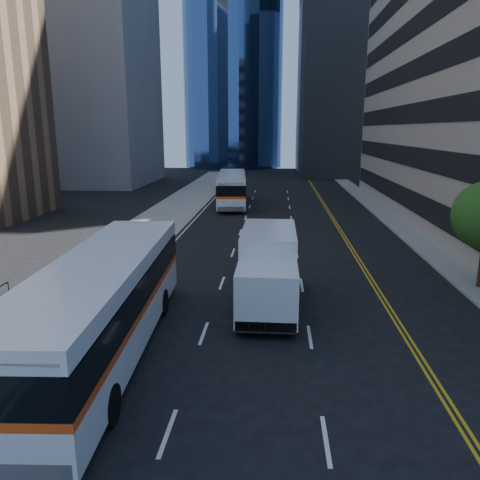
# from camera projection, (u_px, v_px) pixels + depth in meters

# --- Properties ---
(ground) EXTENTS (160.00, 160.00, 0.00)m
(ground) POSITION_uv_depth(u_px,v_px,m) (299.00, 362.00, 15.54)
(ground) COLOR black
(ground) RESTS_ON ground
(sidewalk_west) EXTENTS (5.00, 90.00, 0.15)m
(sidewalk_west) POSITION_uv_depth(u_px,v_px,m) (164.00, 218.00, 40.57)
(sidewalk_west) COLOR gray
(sidewalk_west) RESTS_ON ground
(sidewalk_east) EXTENTS (2.00, 90.00, 0.15)m
(sidewalk_east) POSITION_uv_depth(u_px,v_px,m) (394.00, 221.00, 39.10)
(sidewalk_east) COLOR gray
(sidewalk_east) RESTS_ON ground
(midrise_west) EXTENTS (18.00, 18.00, 35.00)m
(midrise_west) POSITION_uv_depth(u_px,v_px,m) (80.00, 55.00, 64.08)
(midrise_west) COLOR gray
(midrise_west) RESTS_ON ground
(bus_front) EXTENTS (3.58, 13.29, 3.39)m
(bus_front) POSITION_uv_depth(u_px,v_px,m) (103.00, 303.00, 15.74)
(bus_front) COLOR white
(bus_front) RESTS_ON ground
(bus_rear) EXTENTS (3.68, 12.51, 3.18)m
(bus_rear) POSITION_uv_depth(u_px,v_px,m) (232.00, 188.00, 47.73)
(bus_rear) COLOR white
(bus_rear) RESTS_ON ground
(box_truck) EXTENTS (2.38, 6.84, 3.27)m
(box_truck) POSITION_uv_depth(u_px,v_px,m) (268.00, 268.00, 20.08)
(box_truck) COLOR silver
(box_truck) RESTS_ON ground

